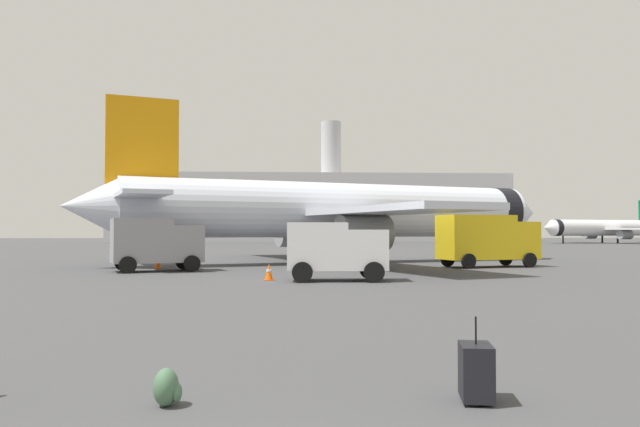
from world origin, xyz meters
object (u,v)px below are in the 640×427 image
object	(u,v)px
safety_cone_near	(158,262)
rolling_suitcase	(476,371)
airplane_taxiing	(604,228)
safety_cone_mid	(269,272)
service_truck	(156,242)
traveller_backpack	(167,388)
airplane_at_gate	(337,211)
cargo_van	(336,248)
fuel_truck	(487,238)

from	to	relation	value
safety_cone_near	rolling_suitcase	world-z (taller)	rolling_suitcase
airplane_taxiing	safety_cone_mid	xyz separation A→B (m)	(-59.44, -83.80, -2.43)
service_truck	safety_cone_mid	size ratio (longest dim) A/B	6.85
rolling_suitcase	traveller_backpack	world-z (taller)	rolling_suitcase
airplane_at_gate	rolling_suitcase	bearing A→B (deg)	-91.83
airplane_at_gate	traveller_backpack	distance (m)	36.11
cargo_van	safety_cone_near	xyz separation A→B (m)	(-9.74, 9.56, -1.08)
safety_cone_near	fuel_truck	bearing A→B (deg)	1.68
airplane_at_gate	cargo_van	world-z (taller)	airplane_at_gate
safety_cone_mid	safety_cone_near	bearing A→B (deg)	126.82
airplane_taxiing	fuel_truck	xyz separation A→B (m)	(-46.29, -74.17, -1.03)
traveller_backpack	fuel_truck	bearing A→B (deg)	65.05
airplane_at_gate	service_truck	xyz separation A→B (m)	(-10.73, -8.76, -2.05)
airplane_taxiing	safety_cone_mid	distance (m)	102.77
service_truck	rolling_suitcase	world-z (taller)	service_truck
service_truck	safety_cone_near	xyz separation A→B (m)	(-0.39, 2.47, -1.24)
airplane_at_gate	cargo_van	bearing A→B (deg)	-94.97
airplane_taxiing	safety_cone_near	distance (m)	99.89
cargo_van	rolling_suitcase	bearing A→B (deg)	-89.30
service_truck	rolling_suitcase	distance (m)	28.52
airplane_taxiing	traveller_backpack	distance (m)	120.24
safety_cone_near	rolling_suitcase	xyz separation A→B (m)	(9.98, -29.30, 0.02)
fuel_truck	rolling_suitcase	distance (m)	31.53
airplane_at_gate	cargo_van	size ratio (longest dim) A/B	7.75
safety_cone_near	cargo_van	bearing A→B (deg)	-44.44
rolling_suitcase	fuel_truck	bearing A→B (deg)	71.61
airplane_taxiing	cargo_van	xyz separation A→B (m)	(-56.47, -84.31, -1.35)
airplane_at_gate	rolling_suitcase	xyz separation A→B (m)	(-1.14, -35.59, -3.27)
safety_cone_near	safety_cone_mid	world-z (taller)	safety_cone_mid
airplane_taxiing	safety_cone_mid	bearing A→B (deg)	-125.35
rolling_suitcase	airplane_taxiing	bearing A→B (deg)	61.62
safety_cone_mid	traveller_backpack	xyz separation A→B (m)	(-0.75, -20.25, -0.15)
airplane_taxiing	traveller_backpack	size ratio (longest dim) A/B	56.07
fuel_truck	cargo_van	xyz separation A→B (m)	(-10.18, -10.14, -0.32)
service_truck	fuel_truck	distance (m)	19.77
rolling_suitcase	cargo_van	bearing A→B (deg)	90.70
fuel_truck	traveller_backpack	xyz separation A→B (m)	(-13.90, -29.89, -1.54)
service_truck	safety_cone_near	distance (m)	2.79
fuel_truck	safety_cone_near	xyz separation A→B (m)	(-19.92, -0.59, -1.40)
service_truck	safety_cone_mid	world-z (taller)	service_truck
airplane_at_gate	fuel_truck	distance (m)	10.65
airplane_taxiing	safety_cone_near	size ratio (longest dim) A/B	36.11
airplane_at_gate	cargo_van	distance (m)	16.05
cargo_van	fuel_truck	bearing A→B (deg)	44.89
airplane_at_gate	rolling_suitcase	distance (m)	35.76
airplane_at_gate	safety_cone_near	world-z (taller)	airplane_at_gate
cargo_van	traveller_backpack	size ratio (longest dim) A/B	9.31
safety_cone_mid	traveller_backpack	size ratio (longest dim) A/B	1.60
airplane_taxiing	fuel_truck	bearing A→B (deg)	-121.97
fuel_truck	traveller_backpack	world-z (taller)	fuel_truck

